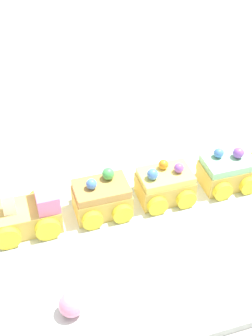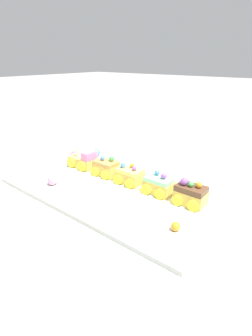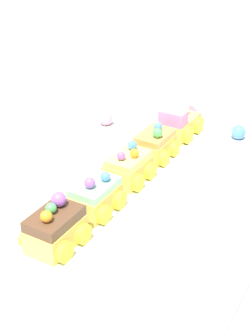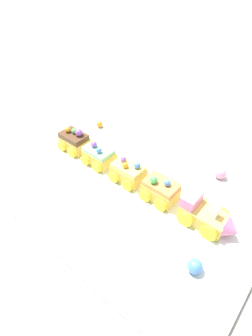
{
  "view_description": "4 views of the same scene",
  "coord_description": "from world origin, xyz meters",
  "px_view_note": "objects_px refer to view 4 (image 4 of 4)",
  "views": [
    {
      "loc": [
        0.18,
        0.48,
        0.49
      ],
      "look_at": [
        0.03,
        -0.01,
        0.07
      ],
      "focal_mm": 50.0,
      "sensor_mm": 36.0,
      "label": 1
    },
    {
      "loc": [
        -0.46,
        0.57,
        0.36
      ],
      "look_at": [
        0.0,
        -0.0,
        0.05
      ],
      "focal_mm": 28.0,
      "sensor_mm": 36.0,
      "label": 2
    },
    {
      "loc": [
        -0.6,
        -0.32,
        0.41
      ],
      "look_at": [
        -0.03,
        0.01,
        0.04
      ],
      "focal_mm": 50.0,
      "sensor_mm": 36.0,
      "label": 3
    },
    {
      "loc": [
        0.28,
        -0.35,
        0.47
      ],
      "look_at": [
        -0.02,
        -0.0,
        0.06
      ],
      "focal_mm": 28.0,
      "sensor_mm": 36.0,
      "label": 4
    }
  ],
  "objects_px": {
    "cake_car_caramel": "(160,190)",
    "gumball_blue": "(195,266)",
    "cake_car_lemon": "(128,172)",
    "gumball_orange": "(100,124)",
    "cake_train_locomotive": "(207,217)",
    "cake_car_chocolate": "(75,141)",
    "cake_car_mint": "(99,156)",
    "gumball_pink": "(221,173)"
  },
  "relations": [
    {
      "from": "cake_car_caramel",
      "to": "gumball_blue",
      "type": "distance_m",
      "value": 0.18
    },
    {
      "from": "cake_car_lemon",
      "to": "gumball_orange",
      "type": "bearing_deg",
      "value": 150.42
    },
    {
      "from": "cake_train_locomotive",
      "to": "cake_car_caramel",
      "type": "relative_size",
      "value": 1.55
    },
    {
      "from": "cake_car_chocolate",
      "to": "gumball_orange",
      "type": "height_order",
      "value": "cake_car_chocolate"
    },
    {
      "from": "cake_car_lemon",
      "to": "gumball_orange",
      "type": "distance_m",
      "value": 0.26
    },
    {
      "from": "cake_car_mint",
      "to": "cake_car_chocolate",
      "type": "bearing_deg",
      "value": 179.8
    },
    {
      "from": "gumball_pink",
      "to": "cake_train_locomotive",
      "type": "bearing_deg",
      "value": -75.29
    },
    {
      "from": "cake_car_chocolate",
      "to": "gumball_blue",
      "type": "xyz_separation_m",
      "value": [
        0.44,
        -0.11,
        -0.01
      ]
    },
    {
      "from": "gumball_pink",
      "to": "cake_car_lemon",
      "type": "bearing_deg",
      "value": -138.39
    },
    {
      "from": "cake_car_mint",
      "to": "cake_car_chocolate",
      "type": "distance_m",
      "value": 0.09
    },
    {
      "from": "gumball_pink",
      "to": "cake_car_caramel",
      "type": "bearing_deg",
      "value": -116.71
    },
    {
      "from": "cake_car_lemon",
      "to": "cake_car_mint",
      "type": "bearing_deg",
      "value": -179.9
    },
    {
      "from": "cake_car_caramel",
      "to": "cake_car_mint",
      "type": "distance_m",
      "value": 0.2
    },
    {
      "from": "cake_car_caramel",
      "to": "cake_car_mint",
      "type": "height_order",
      "value": "cake_car_caramel"
    },
    {
      "from": "cake_car_caramel",
      "to": "gumball_pink",
      "type": "distance_m",
      "value": 0.17
    },
    {
      "from": "gumball_orange",
      "to": "gumball_pink",
      "type": "xyz_separation_m",
      "value": [
        0.39,
        0.03,
        0.0
      ]
    },
    {
      "from": "cake_train_locomotive",
      "to": "gumball_orange",
      "type": "relative_size",
      "value": 5.82
    },
    {
      "from": "gumball_orange",
      "to": "gumball_pink",
      "type": "distance_m",
      "value": 0.4
    },
    {
      "from": "cake_car_caramel",
      "to": "cake_car_chocolate",
      "type": "xyz_separation_m",
      "value": [
        -0.29,
        -0.0,
        0.0
      ]
    },
    {
      "from": "cake_car_mint",
      "to": "gumball_blue",
      "type": "relative_size",
      "value": 2.77
    },
    {
      "from": "gumball_blue",
      "to": "gumball_orange",
      "type": "xyz_separation_m",
      "value": [
        -0.47,
        0.23,
        -0.0
      ]
    },
    {
      "from": "cake_car_mint",
      "to": "cake_car_chocolate",
      "type": "xyz_separation_m",
      "value": [
        -0.09,
        -0.0,
        0.0
      ]
    },
    {
      "from": "cake_car_caramel",
      "to": "gumball_orange",
      "type": "distance_m",
      "value": 0.34
    },
    {
      "from": "gumball_pink",
      "to": "cake_car_mint",
      "type": "bearing_deg",
      "value": -150.65
    },
    {
      "from": "cake_car_lemon",
      "to": "gumball_orange",
      "type": "relative_size",
      "value": 3.75
    },
    {
      "from": "cake_car_caramel",
      "to": "gumball_orange",
      "type": "bearing_deg",
      "value": 158.29
    },
    {
      "from": "gumball_orange",
      "to": "gumball_pink",
      "type": "height_order",
      "value": "gumball_pink"
    },
    {
      "from": "cake_car_caramel",
      "to": "cake_car_mint",
      "type": "relative_size",
      "value": 1.0
    },
    {
      "from": "cake_car_chocolate",
      "to": "cake_car_mint",
      "type": "bearing_deg",
      "value": -0.2
    },
    {
      "from": "gumball_blue",
      "to": "cake_car_chocolate",
      "type": "bearing_deg",
      "value": 166.46
    },
    {
      "from": "cake_train_locomotive",
      "to": "gumball_blue",
      "type": "distance_m",
      "value": 0.11
    },
    {
      "from": "gumball_blue",
      "to": "gumball_pink",
      "type": "distance_m",
      "value": 0.27
    },
    {
      "from": "cake_car_caramel",
      "to": "cake_car_lemon",
      "type": "relative_size",
      "value": 1.0
    },
    {
      "from": "cake_car_chocolate",
      "to": "gumball_pink",
      "type": "distance_m",
      "value": 0.4
    },
    {
      "from": "cake_train_locomotive",
      "to": "cake_car_chocolate",
      "type": "distance_m",
      "value": 0.41
    },
    {
      "from": "cake_train_locomotive",
      "to": "cake_car_lemon",
      "type": "relative_size",
      "value": 1.55
    },
    {
      "from": "cake_train_locomotive",
      "to": "gumball_blue",
      "type": "relative_size",
      "value": 4.3
    },
    {
      "from": "cake_car_mint",
      "to": "gumball_pink",
      "type": "distance_m",
      "value": 0.31
    },
    {
      "from": "cake_car_chocolate",
      "to": "gumball_orange",
      "type": "relative_size",
      "value": 3.75
    },
    {
      "from": "cake_car_caramel",
      "to": "gumball_blue",
      "type": "relative_size",
      "value": 2.77
    },
    {
      "from": "cake_car_lemon",
      "to": "cake_car_mint",
      "type": "height_order",
      "value": "cake_car_mint"
    },
    {
      "from": "gumball_orange",
      "to": "cake_car_chocolate",
      "type": "bearing_deg",
      "value": -77.64
    }
  ]
}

